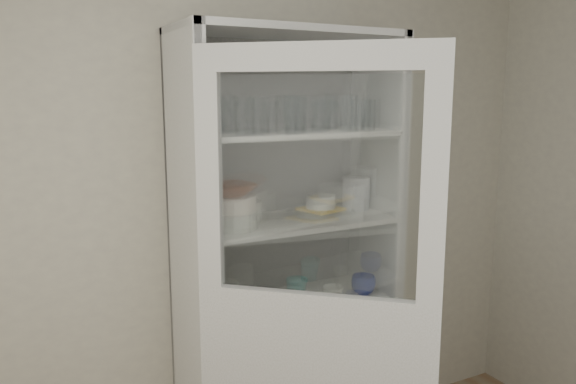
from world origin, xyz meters
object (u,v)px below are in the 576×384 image
white_ramekin (321,202)px  plate_stack_front (230,220)px  goblet_0 (230,110)px  cupboard_door (315,351)px  mug_teal (297,288)px  white_canister (226,297)px  tin_box (320,366)px  terracotta_bowl (229,190)px  mug_blue (363,285)px  cream_bowl (230,204)px  cream_dish (288,373)px  plate_stack_back (240,210)px  goblet_2 (330,110)px  mug_white (333,296)px  grey_bowl_stack (356,193)px  pantry_cabinet (282,282)px  goblet_1 (283,111)px  teal_jar (295,290)px  yellow_trivet (321,209)px  goblet_3 (329,109)px  glass_platter (321,212)px

white_ramekin → plate_stack_front: bearing=-173.6°
goblet_0 → white_ramekin: 0.61m
plate_stack_front → cupboard_door: bearing=-74.2°
mug_teal → white_canister: size_ratio=0.73×
cupboard_door → tin_box: (0.35, 0.54, -0.38)m
terracotta_bowl → mug_blue: (0.68, -0.04, -0.52)m
cream_bowl → cream_dish: size_ratio=0.90×
plate_stack_back → mug_teal: bearing=-14.0°
mug_blue → plate_stack_front: bearing=176.6°
goblet_2 → mug_white: (-0.11, -0.22, -0.84)m
grey_bowl_stack → mug_teal: size_ratio=1.55×
grey_bowl_stack → white_canister: size_ratio=1.13×
cupboard_door → white_canister: (-0.14, 0.54, 0.06)m
mug_white → cream_dish: (-0.16, 0.14, -0.41)m
goblet_2 → grey_bowl_stack: bearing=-19.5°
cupboard_door → cream_dish: (0.16, 0.52, -0.37)m
mug_white → white_canister: size_ratio=0.70×
goblet_2 → mug_blue: goblet_2 is taller
pantry_cabinet → goblet_0: (-0.24, 0.02, 0.81)m
goblet_0 → goblet_1: (0.28, 0.03, -0.01)m
teal_jar → yellow_trivet: bearing=1.3°
grey_bowl_stack → yellow_trivet: bearing=-174.8°
mug_blue → mug_teal: bearing=161.6°
mug_teal → yellow_trivet: bearing=-14.4°
white_ramekin → terracotta_bowl: bearing=-173.6°
mug_white → cream_bowl: bearing=147.8°
goblet_0 → tin_box: 1.34m
yellow_trivet → cream_dish: (-0.19, -0.02, -0.79)m
plate_stack_front → mug_blue: 0.78m
mug_blue → mug_teal: mug_teal is taller
mug_teal → plate_stack_back: bearing=156.6°
goblet_1 → white_ramekin: bearing=-33.5°
plate_stack_back → cream_dish: (0.19, -0.09, -0.80)m
goblet_1 → cream_bowl: goblet_1 is taller
cream_dish → tin_box: size_ratio=1.40×
goblet_1 → plate_stack_back: 0.50m
terracotta_bowl → cream_dish: size_ratio=0.83×
goblet_0 → goblet_2: size_ratio=1.08×
goblet_3 → teal_jar: 0.88m
goblet_1 → mug_teal: goblet_1 is taller
goblet_0 → cream_dish: goblet_0 is taller
goblet_3 → terracotta_bowl: (-0.57, -0.13, -0.33)m
yellow_trivet → tin_box: size_ratio=0.95×
goblet_2 → terracotta_bowl: (-0.57, -0.12, -0.32)m
cupboard_door → goblet_2: bearing=96.1°
pantry_cabinet → goblet_3: (0.27, 0.03, 0.81)m
terracotta_bowl → yellow_trivet: size_ratio=1.23×
goblet_1 → white_ramekin: size_ratio=1.24×
white_canister → tin_box: bearing=0.0°
cupboard_door → glass_platter: (0.35, 0.54, 0.40)m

